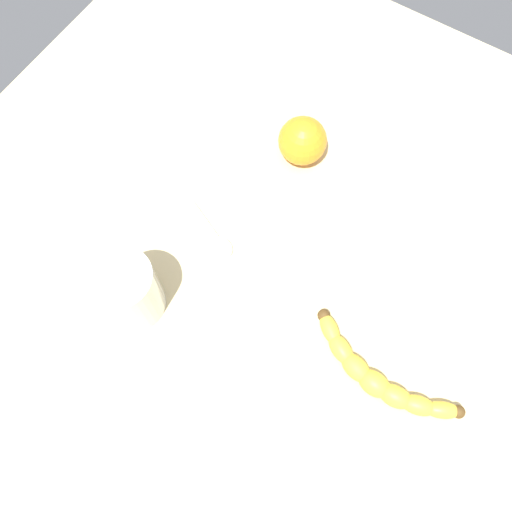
# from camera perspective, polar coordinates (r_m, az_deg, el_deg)

# --- Properties ---
(wooden_tabletop) EXTENTS (1.20, 1.20, 0.03)m
(wooden_tabletop) POSITION_cam_1_polar(r_m,az_deg,el_deg) (0.83, 2.69, -3.92)
(wooden_tabletop) COLOR #D6BF89
(wooden_tabletop) RESTS_ON ground
(banana) EXTENTS (0.24, 0.08, 0.03)m
(banana) POSITION_cam_1_polar(r_m,az_deg,el_deg) (0.79, 12.55, -12.17)
(banana) COLOR yellow
(banana) RESTS_ON wooden_tabletop
(smoothie_glass) EXTENTS (0.09, 0.09, 0.12)m
(smoothie_glass) POSITION_cam_1_polar(r_m,az_deg,el_deg) (0.78, -13.03, -3.63)
(smoothie_glass) COLOR silver
(smoothie_glass) RESTS_ON wooden_tabletop
(orange_fruit) EXTENTS (0.08, 0.08, 0.08)m
(orange_fruit) POSITION_cam_1_polar(r_m,az_deg,el_deg) (0.89, 4.83, 11.81)
(orange_fruit) COLOR orange
(orange_fruit) RESTS_ON wooden_tabletop
(teaspoon) EXTENTS (0.11, 0.06, 0.01)m
(teaspoon) POSITION_cam_1_polar(r_m,az_deg,el_deg) (0.84, -3.65, 1.37)
(teaspoon) COLOR silver
(teaspoon) RESTS_ON wooden_tabletop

